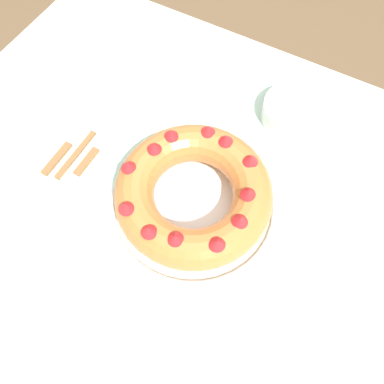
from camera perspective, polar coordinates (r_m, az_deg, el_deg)
ground_plane at (r=1.46m, az=-0.65°, el=-15.25°), size 8.00×8.00×0.00m
dining_table at (r=0.84m, az=-1.11°, el=-6.63°), size 1.28×1.06×0.74m
serving_dish at (r=0.76m, az=-0.00°, el=-1.59°), size 0.34×0.34×0.02m
bundt_cake at (r=0.71m, az=-0.00°, el=0.04°), size 0.30×0.30×0.09m
fork at (r=0.87m, az=-15.71°, el=7.52°), size 0.02×0.19×0.01m
serving_knife at (r=0.88m, az=-18.31°, el=6.84°), size 0.02×0.20×0.01m
cake_knife at (r=0.85m, az=-14.46°, el=6.23°), size 0.02×0.16×0.01m
side_bowl at (r=0.89m, az=15.46°, el=11.69°), size 0.15×0.15×0.04m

